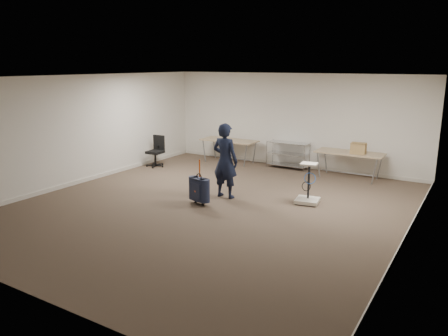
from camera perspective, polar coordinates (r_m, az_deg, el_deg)
The scene contains 10 objects.
ground at distance 9.70m, azimuth -1.56°, elevation -4.97°, with size 9.00×9.00×0.00m, color #4C3B2E.
room_shell at distance 10.82m, azimuth 2.41°, elevation -2.73°, with size 8.00×9.00×9.00m.
folding_table_left at distance 13.77m, azimuth 0.68°, elevation 3.49°, with size 1.80×0.75×0.73m.
folding_table_right at distance 12.32m, azimuth 16.08°, elevation 1.76°, with size 1.80×0.75×0.73m.
wire_shelf at distance 13.20m, azimuth 8.35°, elevation 1.85°, with size 1.22×0.47×0.80m.
person at distance 10.10m, azimuth 0.15°, elevation 0.96°, with size 0.64×0.42×1.76m, color black.
suitcase at distance 9.71m, azimuth -3.26°, elevation -2.82°, with size 0.41×0.30×1.03m.
office_chair at distance 13.51m, azimuth -8.86°, elevation 1.43°, with size 0.57×0.57×0.94m.
equipment_cart at distance 10.00m, azimuth 10.88°, elevation -3.19°, with size 0.57×0.57×0.92m.
cardboard_box at distance 12.16m, azimuth 17.15°, elevation 2.48°, with size 0.38×0.29×0.29m, color #906543.
Camera 1 is at (5.00, -7.73, 3.08)m, focal length 35.00 mm.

